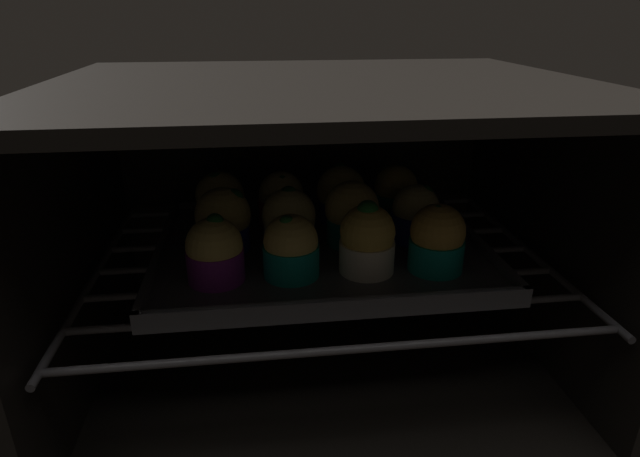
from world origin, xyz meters
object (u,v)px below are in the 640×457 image
(muffin_row2_col1, at_px, (281,200))
(muffin_row2_col3, at_px, (395,193))
(baking_tray, at_px, (320,248))
(muffin_row1_col1, at_px, (289,220))
(muffin_row0_col0, at_px, (215,252))
(muffin_row1_col2, at_px, (352,215))
(muffin_row2_col2, at_px, (341,195))
(muffin_row2_col0, at_px, (220,201))
(muffin_row0_col2, at_px, (367,240))
(muffin_row1_col3, at_px, (416,215))
(muffin_row1_col0, at_px, (224,221))
(muffin_row0_col1, at_px, (291,248))
(muffin_row0_col3, at_px, (437,239))

(muffin_row2_col1, relative_size, muffin_row2_col3, 0.98)
(baking_tray, xyz_separation_m, muffin_row1_col1, (-0.04, -0.00, 0.04))
(muffin_row0_col0, xyz_separation_m, muffin_row1_col2, (0.16, 0.08, 0.00))
(muffin_row2_col2, height_order, muffin_row2_col3, muffin_row2_col2)
(muffin_row2_col0, bearing_deg, muffin_row2_col3, 0.77)
(muffin_row0_col2, distance_m, muffin_row1_col3, 0.11)
(muffin_row1_col0, relative_size, muffin_row2_col1, 1.08)
(muffin_row2_col3, bearing_deg, muffin_row0_col0, -146.04)
(muffin_row0_col2, height_order, muffin_row2_col2, muffin_row0_col2)
(muffin_row1_col3, bearing_deg, muffin_row2_col2, 136.21)
(muffin_row0_col2, height_order, muffin_row1_col0, muffin_row0_col2)
(baking_tray, bearing_deg, muffin_row1_col1, -178.10)
(muffin_row2_col2, bearing_deg, muffin_row2_col0, -179.91)
(muffin_row1_col3, distance_m, muffin_row2_col0, 0.26)
(muffin_row0_col1, xyz_separation_m, muffin_row2_col0, (-0.08, 0.16, 0.00))
(muffin_row0_col2, bearing_deg, muffin_row1_col1, 136.85)
(muffin_row0_col3, bearing_deg, muffin_row2_col1, 135.47)
(muffin_row0_col2, height_order, muffin_row2_col0, muffin_row0_col2)
(muffin_row0_col3, distance_m, muffin_row2_col2, 0.18)
(muffin_row0_col3, height_order, muffin_row2_col2, same)
(muffin_row1_col1, distance_m, muffin_row1_col2, 0.08)
(muffin_row0_col0, distance_m, muffin_row2_col1, 0.18)
(muffin_row1_col3, distance_m, muffin_row2_col1, 0.18)
(muffin_row0_col0, height_order, muffin_row0_col1, muffin_row0_col0)
(muffin_row1_col2, bearing_deg, muffin_row2_col1, 136.93)
(muffin_row2_col0, bearing_deg, muffin_row2_col1, -1.93)
(muffin_row1_col3, height_order, muffin_row2_col1, same)
(muffin_row0_col0, bearing_deg, muffin_row1_col2, 25.78)
(muffin_row0_col1, distance_m, muffin_row1_col1, 0.08)
(muffin_row0_col1, xyz_separation_m, muffin_row0_col2, (0.08, -0.00, 0.01))
(muffin_row0_col3, height_order, muffin_row1_col0, muffin_row1_col0)
(muffin_row0_col3, height_order, muffin_row1_col2, muffin_row1_col2)
(muffin_row0_col2, relative_size, muffin_row1_col2, 1.05)
(muffin_row1_col0, distance_m, muffin_row2_col1, 0.11)
(baking_tray, bearing_deg, muffin_row0_col1, -118.37)
(muffin_row1_col3, xyz_separation_m, muffin_row2_col0, (-0.25, 0.08, 0.00))
(muffin_row1_col2, height_order, muffin_row1_col3, muffin_row1_col2)
(muffin_row1_col3, distance_m, muffin_row2_col3, 0.08)
(muffin_row1_col0, bearing_deg, muffin_row0_col2, -26.42)
(muffin_row1_col0, distance_m, muffin_row1_col3, 0.24)
(muffin_row1_col3, bearing_deg, muffin_row0_col1, -154.12)
(muffin_row1_col2, relative_size, muffin_row2_col3, 1.09)
(muffin_row2_col3, bearing_deg, muffin_row1_col3, -86.94)
(baking_tray, relative_size, muffin_row1_col2, 4.95)
(muffin_row1_col1, bearing_deg, baking_tray, 1.90)
(muffin_row0_col0, bearing_deg, muffin_row1_col0, 85.48)
(muffin_row2_col0, relative_size, muffin_row2_col2, 0.97)
(muffin_row0_col1, xyz_separation_m, muffin_row2_col2, (0.08, 0.16, 0.00))
(muffin_row0_col0, distance_m, muffin_row1_col0, 0.08)
(muffin_row1_col3, bearing_deg, muffin_row2_col0, 162.30)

